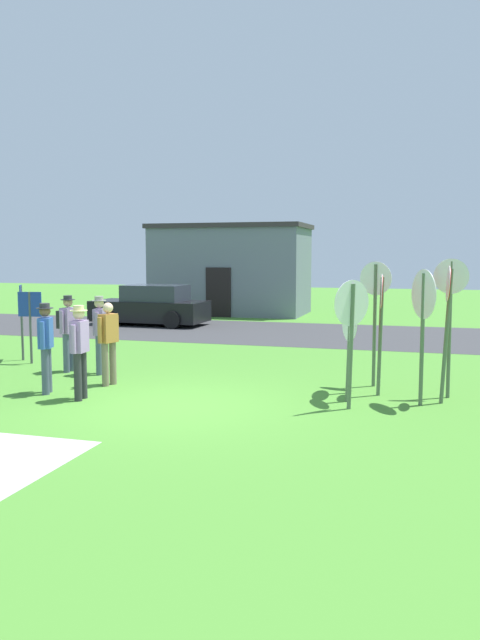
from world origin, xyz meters
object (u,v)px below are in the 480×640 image
object	(u,v)px
stop_sign_center_cluster	(450,306)
info_panel_leftmost	(30,314)
person_on_left	(68,328)
person_with_sunhat	(109,339)
stop_sign_low_front	(447,312)
person_holding_notes	(80,347)
parked_car_on_street	(151,307)
person_near_signs	(46,343)
person_in_dark_shirt	(100,330)
stop_sign_tallest	(423,312)
stop_sign_nearest	(375,303)
stop_sign_leaning_left	(350,323)
info_panel_middle	(21,308)
stop_sign_far_back	(381,315)
stop_sign_rear_left	(351,321)
stop_sign_rear_right	(349,332)

from	to	relation	value
stop_sign_center_cluster	info_panel_leftmost	distance (m)	9.70
person_on_left	person_with_sunhat	distance (m)	1.93
stop_sign_low_front	person_holding_notes	size ratio (longest dim) A/B	1.42
parked_car_on_street	person_near_signs	xyz separation A→B (m)	(2.97, -11.42, 0.30)
person_in_dark_shirt	person_with_sunhat	world-z (taller)	person_in_dark_shirt
stop_sign_tallest	info_panel_leftmost	world-z (taller)	stop_sign_tallest
parked_car_on_street	stop_sign_nearest	world-z (taller)	stop_sign_nearest
person_holding_notes	person_near_signs	distance (m)	0.94
parked_car_on_street	person_holding_notes	size ratio (longest dim) A/B	2.51
stop_sign_center_cluster	stop_sign_low_front	distance (m)	0.54
person_in_dark_shirt	info_panel_leftmost	distance (m)	2.42
stop_sign_tallest	stop_sign_leaning_left	size ratio (longest dim) A/B	1.21
person_near_signs	info_panel_middle	xyz separation A→B (m)	(-2.77, 3.17, 0.32)
stop_sign_tallest	person_with_sunhat	xyz separation A→B (m)	(-6.11, 0.02, -0.71)
parked_car_on_street	info_panel_middle	distance (m)	8.28
stop_sign_nearest	person_with_sunhat	bearing A→B (deg)	-164.75
stop_sign_far_back	stop_sign_center_cluster	xyz separation A→B (m)	(1.23, 0.19, 0.19)
parked_car_on_street	stop_sign_rear_left	xyz separation A→B (m)	(8.69, -11.05, 0.84)
person_on_left	person_near_signs	distance (m)	2.26
stop_sign_leaning_left	person_near_signs	distance (m)	5.81
person_on_left	info_panel_leftmost	distance (m)	1.63
stop_sign_rear_right	stop_sign_nearest	size ratio (longest dim) A/B	0.75
stop_sign_rear_left	person_near_signs	size ratio (longest dim) A/B	1.28
person_in_dark_shirt	person_near_signs	bearing A→B (deg)	-90.57
stop_sign_tallest	person_near_signs	size ratio (longest dim) A/B	1.38
info_panel_middle	stop_sign_far_back	bearing A→B (deg)	-9.93
stop_sign_rear_left	stop_sign_low_front	bearing A→B (deg)	29.95
stop_sign_far_back	stop_sign_nearest	xyz separation A→B (m)	(-0.17, 0.83, 0.16)
person_in_dark_shirt	stop_sign_center_cluster	bearing A→B (deg)	-1.92
stop_sign_far_back	info_panel_leftmost	bearing A→B (deg)	171.89
info_panel_middle	person_on_left	bearing A→B (deg)	-28.47
person_in_dark_shirt	info_panel_leftmost	world-z (taller)	info_panel_leftmost
stop_sign_nearest	info_panel_middle	bearing A→B (deg)	175.20
stop_sign_center_cluster	stop_sign_leaning_left	distance (m)	1.85
stop_sign_far_back	stop_sign_leaning_left	size ratio (longest dim) A/B	1.15
person_holding_notes	info_panel_leftmost	size ratio (longest dim) A/B	0.99
stop_sign_rear_right	person_near_signs	xyz separation A→B (m)	(-5.63, -0.94, -0.29)
parked_car_on_street	stop_sign_low_front	size ratio (longest dim) A/B	1.77
stop_sign_low_front	info_panel_leftmost	xyz separation A→B (m)	(-9.57, 1.53, -0.43)
parked_car_on_street	info_panel_leftmost	size ratio (longest dim) A/B	2.49
parked_car_on_street	stop_sign_leaning_left	xyz separation A→B (m)	(8.53, -9.78, 0.66)
person_holding_notes	info_panel_leftmost	distance (m)	4.43
person_in_dark_shirt	person_near_signs	xyz separation A→B (m)	(-0.02, -2.05, 0.00)
stop_sign_low_front	info_panel_middle	xyz separation A→B (m)	(-10.07, 1.89, -0.33)
parked_car_on_street	person_with_sunhat	world-z (taller)	person_with_sunhat
stop_sign_rear_right	stop_sign_nearest	world-z (taller)	stop_sign_nearest
stop_sign_leaning_left	stop_sign_low_front	xyz separation A→B (m)	(1.74, -0.37, 0.28)
stop_sign_leaning_left	person_near_signs	world-z (taller)	stop_sign_leaning_left
stop_sign_tallest	stop_sign_low_front	bearing A→B (deg)	33.96
stop_sign_center_cluster	person_with_sunhat	bearing A→B (deg)	-173.24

